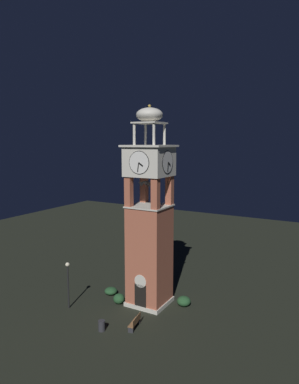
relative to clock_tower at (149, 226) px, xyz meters
The scene contains 8 objects.
ground 6.94m from the clock_tower, 102.71° to the left, with size 80.00×80.00×0.00m, color black.
clock_tower is the anchor object (origin of this frame).
park_bench 7.78m from the clock_tower, 74.99° to the right, with size 0.72×1.65×0.95m.
lamp_post 8.08m from the clock_tower, 142.79° to the right, with size 0.36×0.36×4.02m.
trash_bin 8.74m from the clock_tower, 98.48° to the right, with size 0.52×0.52×0.80m, color #2D2D33.
shrub_near_entry 7.03m from the clock_tower, 148.71° to the right, with size 1.00×1.00×0.87m, color #234C28.
shrub_left_of_tower 7.18m from the clock_tower, 19.69° to the left, with size 1.18×1.18×0.83m, color #234C28.
shrub_behind_bench 7.72m from the clock_tower, behind, with size 1.17×1.17×0.65m, color #234C28.
Camera 1 is at (14.38, -25.31, 13.98)m, focal length 32.87 mm.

